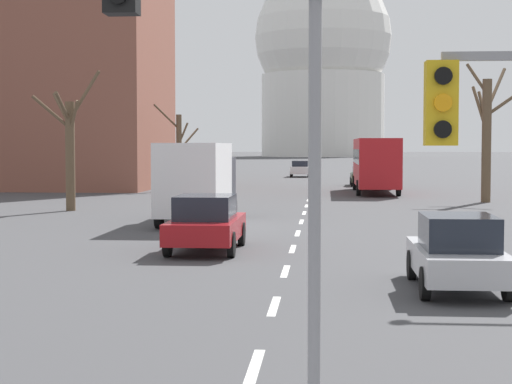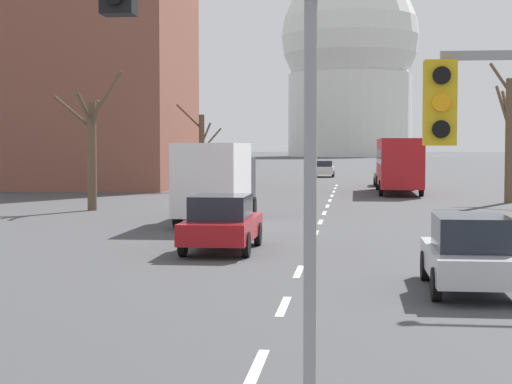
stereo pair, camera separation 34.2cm
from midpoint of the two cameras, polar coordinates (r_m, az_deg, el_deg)
lane_stripe_1 at (r=11.99m, az=0.89°, el=-11.60°), size 0.16×2.00×0.01m
lane_stripe_2 at (r=16.36m, az=2.45°, el=-7.61°), size 0.16×2.00×0.01m
lane_stripe_3 at (r=20.79m, az=3.34°, el=-5.31°), size 0.16×2.00×0.01m
lane_stripe_4 at (r=25.25m, az=3.92°, el=-3.82°), size 0.16×2.00×0.01m
lane_stripe_5 at (r=29.72m, az=4.31°, el=-2.77°), size 0.16×2.00×0.01m
lane_stripe_6 at (r=34.19m, az=4.61°, el=-2.00°), size 0.16×2.00×0.01m
lane_stripe_7 at (r=38.67m, az=4.83°, el=-1.41°), size 0.16×2.00×0.01m
lane_stripe_8 at (r=43.16m, az=5.01°, el=-0.94°), size 0.16×2.00×0.01m
lane_stripe_9 at (r=47.65m, az=5.16°, el=-0.56°), size 0.16×2.00×0.01m
lane_stripe_10 at (r=52.14m, az=5.28°, el=-0.24°), size 0.16×2.00×0.01m
lane_stripe_11 at (r=56.63m, az=5.38°, el=0.02°), size 0.16×2.00×0.01m
lane_stripe_12 at (r=61.12m, az=5.47°, el=0.25°), size 0.16×2.00×0.01m
lane_stripe_13 at (r=65.62m, az=5.54°, el=0.45°), size 0.16×2.00×0.01m
traffic_signal_centre_tall at (r=9.23m, az=0.35°, el=11.19°), size 2.44×0.34×5.71m
sedan_near_left at (r=24.67m, az=-1.89°, el=-2.04°), size 1.94×4.54×1.63m
sedan_near_right at (r=83.12m, az=4.70°, el=1.56°), size 1.87×4.22×1.57m
sedan_mid_centre at (r=18.46m, az=14.59°, el=-3.96°), size 1.79×4.23×1.60m
sedan_far_left at (r=65.18m, az=8.83°, el=1.08°), size 1.85×4.39×1.51m
city_bus at (r=55.37m, az=9.66°, el=2.04°), size 2.66×10.80×3.48m
delivery_truck at (r=33.54m, az=-2.35°, el=0.81°), size 2.44×7.20×3.14m
bare_tree_left_near at (r=57.83m, az=-3.47°, el=2.85°), size 2.55×3.27×5.79m
bare_tree_left_far at (r=40.80m, az=-10.70°, el=3.00°), size 3.14×2.54×6.54m
bare_tree_right_far at (r=47.52m, az=16.82°, el=3.86°), size 3.27×2.49×7.54m
capitol_dome at (r=241.72m, az=6.31°, el=8.59°), size 38.04×38.04×53.72m
apartment_block_left at (r=65.08m, az=-12.78°, el=10.54°), size 18.00×14.00×23.09m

